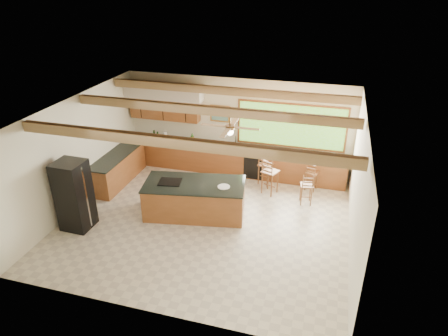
# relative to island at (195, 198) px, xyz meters

# --- Properties ---
(ground) EXTENTS (7.20, 7.20, 0.00)m
(ground) POSITION_rel_island_xyz_m (0.39, -0.28, -0.46)
(ground) COLOR #B9AE99
(ground) RESTS_ON ground
(room_shell) EXTENTS (7.27, 6.54, 3.02)m
(room_shell) POSITION_rel_island_xyz_m (0.22, 0.38, 1.75)
(room_shell) COLOR #EEE9CE
(room_shell) RESTS_ON ground
(counter_run) EXTENTS (7.12, 3.10, 1.22)m
(counter_run) POSITION_rel_island_xyz_m (-0.43, 2.24, 0.00)
(counter_run) COLOR brown
(counter_run) RESTS_ON ground
(island) EXTENTS (2.80, 1.67, 0.94)m
(island) POSITION_rel_island_xyz_m (0.00, 0.00, 0.00)
(island) COLOR brown
(island) RESTS_ON ground
(refrigerator) EXTENTS (0.72, 0.70, 1.81)m
(refrigerator) POSITION_rel_island_xyz_m (-2.66, -1.38, 0.45)
(refrigerator) COLOR black
(refrigerator) RESTS_ON ground
(bar_stool_a) EXTENTS (0.47, 0.47, 1.07)m
(bar_stool_a) POSITION_rel_island_xyz_m (1.50, 2.12, 0.17)
(bar_stool_a) COLOR brown
(bar_stool_a) RESTS_ON ground
(bar_stool_b) EXTENTS (0.54, 0.55, 1.16)m
(bar_stool_b) POSITION_rel_island_xyz_m (1.73, 1.58, 0.23)
(bar_stool_b) COLOR brown
(bar_stool_b) RESTS_ON ground
(bar_stool_c) EXTENTS (0.41, 0.41, 0.94)m
(bar_stool_c) POSITION_rel_island_xyz_m (2.89, 2.12, 0.10)
(bar_stool_c) COLOR brown
(bar_stool_c) RESTS_ON ground
(bar_stool_d) EXTENTS (0.40, 0.40, 0.95)m
(bar_stool_d) POSITION_rel_island_xyz_m (2.80, 1.27, 0.10)
(bar_stool_d) COLOR brown
(bar_stool_d) RESTS_ON ground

